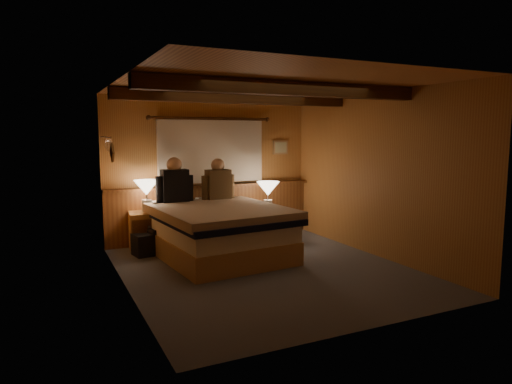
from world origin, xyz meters
TOP-DOWN VIEW (x-y plane):
  - floor at (0.00, 0.00)m, footprint 4.20×4.20m
  - ceiling at (0.00, 0.00)m, footprint 4.20×4.20m
  - wall_back at (0.00, 2.10)m, footprint 3.60×0.00m
  - wall_left at (-1.80, 0.00)m, footprint 0.00×4.20m
  - wall_right at (1.80, 0.00)m, footprint 0.00×4.20m
  - wall_front at (0.00, -2.10)m, footprint 3.60×0.00m
  - wainscot at (0.00, 2.04)m, footprint 3.60×0.23m
  - curtain_window at (0.00, 2.03)m, footprint 2.18×0.09m
  - ceiling_beams at (0.00, 0.15)m, footprint 3.60×1.65m
  - coat_rail at (-1.72, 1.58)m, footprint 0.05×0.55m
  - framed_print at (1.35, 2.08)m, footprint 0.30×0.04m
  - bed at (-0.33, 0.90)m, footprint 1.86×2.32m
  - nightstand_left at (-1.18, 1.73)m, footprint 0.59×0.54m
  - nightstand_right at (0.82, 1.44)m, footprint 0.54×0.51m
  - lamp_left at (-1.17, 1.76)m, footprint 0.38×0.38m
  - lamp_right at (0.78, 1.45)m, footprint 0.38×0.38m
  - person_left at (-0.76, 1.63)m, footprint 0.60×0.24m
  - person_right at (-0.03, 1.65)m, footprint 0.57×0.24m
  - duffel_bag at (-1.19, 1.43)m, footprint 0.58×0.41m

SIDE VIEW (x-z plane):
  - floor at x=0.00m, z-range 0.00..0.00m
  - duffel_bag at x=-1.19m, z-range -0.02..0.36m
  - nightstand_right at x=0.82m, z-range 0.00..0.51m
  - nightstand_left at x=-1.18m, z-range 0.00..0.59m
  - bed at x=-0.33m, z-range 0.01..0.76m
  - wainscot at x=0.00m, z-range 0.02..0.96m
  - lamp_right at x=0.78m, z-range 0.61..1.11m
  - lamp_left at x=-1.17m, z-range 0.69..1.19m
  - person_right at x=-0.03m, z-range 0.67..1.36m
  - person_left at x=-0.76m, z-range 0.67..1.39m
  - wall_left at x=-1.80m, z-range -0.90..3.30m
  - wall_right at x=1.80m, z-range -0.90..3.30m
  - wall_back at x=0.00m, z-range -0.60..3.00m
  - wall_front at x=0.00m, z-range -0.60..3.00m
  - curtain_window at x=0.00m, z-range 0.96..2.08m
  - framed_print at x=1.35m, z-range 1.43..1.68m
  - coat_rail at x=-1.72m, z-range 1.55..1.79m
  - ceiling_beams at x=0.00m, z-range 2.23..2.39m
  - ceiling at x=0.00m, z-range 2.40..2.40m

